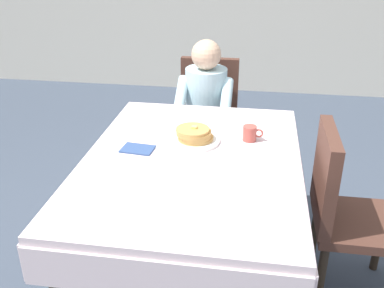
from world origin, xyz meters
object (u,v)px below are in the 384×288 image
object	(u,v)px
plate_breakfast	(194,141)
fork_left_of_plate	(160,141)
chair_right_side	(341,205)
cup_coffee	(250,133)
knife_right_of_plate	(228,145)
spoon_near_edge	(190,169)
breakfast_stack	(194,134)
diner_person	(205,102)
dining_table_main	(192,173)
chair_diner	(208,112)

from	to	relation	value
plate_breakfast	fork_left_of_plate	xyz separation A→B (m)	(-0.19, -0.02, -0.01)
chair_right_side	cup_coffee	world-z (taller)	chair_right_side
knife_right_of_plate	spoon_near_edge	size ratio (longest dim) A/B	1.33
breakfast_stack	knife_right_of_plate	bearing A→B (deg)	-6.01
breakfast_stack	plate_breakfast	bearing A→B (deg)	174.62
chair_right_side	breakfast_stack	xyz separation A→B (m)	(-0.79, 0.19, 0.26)
diner_person	knife_right_of_plate	bearing A→B (deg)	105.36
diner_person	plate_breakfast	bearing A→B (deg)	92.95
dining_table_main	plate_breakfast	bearing A→B (deg)	95.00
chair_right_side	fork_left_of_plate	world-z (taller)	chair_right_side
dining_table_main	diner_person	size ratio (longest dim) A/B	1.36
diner_person	breakfast_stack	distance (m)	0.84
breakfast_stack	spoon_near_edge	size ratio (longest dim) A/B	1.36
diner_person	breakfast_stack	world-z (taller)	diner_person
breakfast_stack	fork_left_of_plate	world-z (taller)	breakfast_stack
dining_table_main	plate_breakfast	xyz separation A→B (m)	(-0.02, 0.19, 0.10)
chair_diner	breakfast_stack	bearing A→B (deg)	92.53
breakfast_stack	cup_coffee	world-z (taller)	breakfast_stack
chair_diner	breakfast_stack	world-z (taller)	chair_diner
plate_breakfast	spoon_near_edge	distance (m)	0.31
chair_diner	chair_right_side	bearing A→B (deg)	125.34
diner_person	chair_right_side	size ratio (longest dim) A/B	1.20
diner_person	spoon_near_edge	size ratio (longest dim) A/B	7.47
spoon_near_edge	fork_left_of_plate	bearing A→B (deg)	139.71
dining_table_main	knife_right_of_plate	distance (m)	0.26
plate_breakfast	cup_coffee	bearing A→B (deg)	12.58
diner_person	fork_left_of_plate	distance (m)	0.86
dining_table_main	diner_person	world-z (taller)	diner_person
chair_right_side	spoon_near_edge	size ratio (longest dim) A/B	6.20
chair_diner	plate_breakfast	xyz separation A→B (m)	(0.04, -0.98, 0.22)
dining_table_main	fork_left_of_plate	size ratio (longest dim) A/B	8.47
spoon_near_edge	cup_coffee	bearing A→B (deg)	66.65
dining_table_main	plate_breakfast	world-z (taller)	plate_breakfast
dining_table_main	cup_coffee	distance (m)	0.40
chair_right_side	fork_left_of_plate	xyz separation A→B (m)	(-0.98, 0.17, 0.21)
dining_table_main	breakfast_stack	world-z (taller)	breakfast_stack
plate_breakfast	fork_left_of_plate	size ratio (longest dim) A/B	1.56
chair_diner	cup_coffee	distance (m)	1.01
plate_breakfast	spoon_near_edge	bearing A→B (deg)	-85.57
chair_diner	breakfast_stack	xyz separation A→B (m)	(0.04, -0.98, 0.26)
chair_right_side	plate_breakfast	world-z (taller)	chair_right_side
chair_right_side	cup_coffee	distance (m)	0.60
plate_breakfast	knife_right_of_plate	world-z (taller)	plate_breakfast
breakfast_stack	spoon_near_edge	bearing A→B (deg)	-85.73
spoon_near_edge	knife_right_of_plate	bearing A→B (deg)	73.15
chair_diner	knife_right_of_plate	world-z (taller)	chair_diner
spoon_near_edge	chair_right_side	bearing A→B (deg)	22.15
dining_table_main	diner_person	xyz separation A→B (m)	(-0.06, 1.01, 0.02)
chair_right_side	knife_right_of_plate	distance (m)	0.66
chair_right_side	cup_coffee	size ratio (longest dim) A/B	8.23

